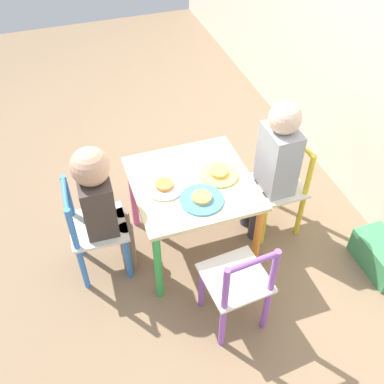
{
  "coord_description": "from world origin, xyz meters",
  "views": [
    {
      "loc": [
        1.45,
        -0.49,
        1.86
      ],
      "look_at": [
        0.0,
        0.0,
        0.39
      ],
      "focal_mm": 42.0,
      "sensor_mm": 36.0,
      "label": 1
    }
  ],
  "objects_px": {
    "plate_back": "(219,174)",
    "child_back": "(274,161)",
    "chair_purple": "(238,285)",
    "storage_bin": "(381,256)",
    "plate_front": "(164,186)",
    "chair_yellow": "(280,188)",
    "kids_table": "(192,193)",
    "plate_right": "(202,199)",
    "chair_blue": "(94,230)",
    "child_front": "(102,200)"
  },
  "relations": [
    {
      "from": "child_back",
      "to": "child_front",
      "type": "bearing_deg",
      "value": -91.46
    },
    {
      "from": "kids_table",
      "to": "plate_back",
      "type": "distance_m",
      "value": 0.16
    },
    {
      "from": "plate_back",
      "to": "child_back",
      "type": "bearing_deg",
      "value": 90.9
    },
    {
      "from": "chair_blue",
      "to": "plate_back",
      "type": "bearing_deg",
      "value": -89.5
    },
    {
      "from": "kids_table",
      "to": "plate_front",
      "type": "distance_m",
      "value": 0.16
    },
    {
      "from": "child_front",
      "to": "storage_bin",
      "type": "relative_size",
      "value": 2.46
    },
    {
      "from": "child_back",
      "to": "kids_table",
      "type": "bearing_deg",
      "value": -90.0
    },
    {
      "from": "chair_yellow",
      "to": "kids_table",
      "type": "bearing_deg",
      "value": -90.0
    },
    {
      "from": "plate_front",
      "to": "plate_right",
      "type": "distance_m",
      "value": 0.19
    },
    {
      "from": "chair_purple",
      "to": "storage_bin",
      "type": "bearing_deg",
      "value": 178.39
    },
    {
      "from": "kids_table",
      "to": "chair_yellow",
      "type": "bearing_deg",
      "value": 90.61
    },
    {
      "from": "child_front",
      "to": "plate_front",
      "type": "bearing_deg",
      "value": -91.07
    },
    {
      "from": "kids_table",
      "to": "chair_blue",
      "type": "height_order",
      "value": "chair_blue"
    },
    {
      "from": "chair_yellow",
      "to": "storage_bin",
      "type": "xyz_separation_m",
      "value": [
        0.44,
        0.37,
        -0.19
      ]
    },
    {
      "from": "child_front",
      "to": "storage_bin",
      "type": "height_order",
      "value": "child_front"
    },
    {
      "from": "child_back",
      "to": "plate_right",
      "type": "distance_m",
      "value": 0.44
    },
    {
      "from": "plate_right",
      "to": "storage_bin",
      "type": "height_order",
      "value": "plate_right"
    },
    {
      "from": "child_front",
      "to": "plate_right",
      "type": "xyz_separation_m",
      "value": [
        0.15,
        0.42,
        0.01
      ]
    },
    {
      "from": "chair_blue",
      "to": "plate_back",
      "type": "height_order",
      "value": "chair_blue"
    },
    {
      "from": "plate_back",
      "to": "storage_bin",
      "type": "xyz_separation_m",
      "value": [
        0.43,
        0.72,
        -0.39
      ]
    },
    {
      "from": "chair_yellow",
      "to": "child_back",
      "type": "distance_m",
      "value": 0.21
    },
    {
      "from": "plate_front",
      "to": "storage_bin",
      "type": "distance_m",
      "value": 1.14
    },
    {
      "from": "kids_table",
      "to": "chair_blue",
      "type": "distance_m",
      "value": 0.5
    },
    {
      "from": "kids_table",
      "to": "child_back",
      "type": "height_order",
      "value": "child_back"
    },
    {
      "from": "kids_table",
      "to": "chair_purple",
      "type": "height_order",
      "value": "chair_purple"
    },
    {
      "from": "storage_bin",
      "to": "plate_back",
      "type": "bearing_deg",
      "value": -121.21
    },
    {
      "from": "plate_front",
      "to": "storage_bin",
      "type": "relative_size",
      "value": 0.62
    },
    {
      "from": "child_front",
      "to": "kids_table",
      "type": "bearing_deg",
      "value": -90.0
    },
    {
      "from": "plate_front",
      "to": "plate_back",
      "type": "bearing_deg",
      "value": 90.0
    },
    {
      "from": "chair_yellow",
      "to": "child_front",
      "type": "bearing_deg",
      "value": -91.36
    },
    {
      "from": "plate_back",
      "to": "plate_front",
      "type": "distance_m",
      "value": 0.27
    },
    {
      "from": "child_front",
      "to": "child_back",
      "type": "bearing_deg",
      "value": -88.54
    },
    {
      "from": "kids_table",
      "to": "chair_yellow",
      "type": "xyz_separation_m",
      "value": [
        -0.01,
        0.48,
        -0.12
      ]
    },
    {
      "from": "chair_purple",
      "to": "storage_bin",
      "type": "relative_size",
      "value": 1.79
    },
    {
      "from": "child_back",
      "to": "chair_blue",
      "type": "bearing_deg",
      "value": -91.56
    },
    {
      "from": "plate_back",
      "to": "kids_table",
      "type": "bearing_deg",
      "value": -90.0
    },
    {
      "from": "chair_yellow",
      "to": "child_front",
      "type": "height_order",
      "value": "child_front"
    },
    {
      "from": "chair_yellow",
      "to": "plate_right",
      "type": "bearing_deg",
      "value": -74.61
    },
    {
      "from": "chair_yellow",
      "to": "child_back",
      "type": "xyz_separation_m",
      "value": [
        0.0,
        -0.06,
        0.2
      ]
    },
    {
      "from": "chair_blue",
      "to": "plate_front",
      "type": "xyz_separation_m",
      "value": [
        0.02,
        0.35,
        0.2
      ]
    },
    {
      "from": "storage_bin",
      "to": "chair_blue",
      "type": "bearing_deg",
      "value": -108.82
    },
    {
      "from": "chair_purple",
      "to": "child_front",
      "type": "height_order",
      "value": "child_front"
    },
    {
      "from": "chair_blue",
      "to": "plate_right",
      "type": "bearing_deg",
      "value": -105.26
    },
    {
      "from": "plate_front",
      "to": "kids_table",
      "type": "bearing_deg",
      "value": 90.0
    },
    {
      "from": "kids_table",
      "to": "chair_purple",
      "type": "bearing_deg",
      "value": 4.83
    },
    {
      "from": "kids_table",
      "to": "plate_front",
      "type": "bearing_deg",
      "value": -90.0
    },
    {
      "from": "chair_blue",
      "to": "plate_right",
      "type": "height_order",
      "value": "chair_blue"
    },
    {
      "from": "plate_right",
      "to": "storage_bin",
      "type": "bearing_deg",
      "value": 70.47
    },
    {
      "from": "chair_blue",
      "to": "chair_purple",
      "type": "relative_size",
      "value": 1.0
    },
    {
      "from": "kids_table",
      "to": "chair_yellow",
      "type": "distance_m",
      "value": 0.5
    }
  ]
}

